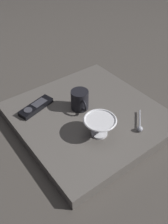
{
  "coord_description": "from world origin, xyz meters",
  "views": [
    {
      "loc": [
        -0.48,
        -0.61,
        0.72
      ],
      "look_at": [
        -0.03,
        -0.0,
        0.07
      ],
      "focal_mm": 39.06,
      "sensor_mm": 36.0,
      "label": 1
    }
  ],
  "objects_px": {
    "tv_remote_near": "(36,107)",
    "cereal_bowl": "(100,126)",
    "coffee_mug": "(80,100)",
    "teaspoon": "(140,126)"
  },
  "relations": [
    {
      "from": "cereal_bowl",
      "to": "coffee_mug",
      "type": "distance_m",
      "value": 0.17
    },
    {
      "from": "cereal_bowl",
      "to": "tv_remote_near",
      "type": "relative_size",
      "value": 0.75
    },
    {
      "from": "teaspoon",
      "to": "tv_remote_near",
      "type": "bearing_deg",
      "value": 126.88
    },
    {
      "from": "teaspoon",
      "to": "tv_remote_near",
      "type": "distance_m",
      "value": 0.44
    },
    {
      "from": "cereal_bowl",
      "to": "coffee_mug",
      "type": "xyz_separation_m",
      "value": [
        0.03,
        0.17,
        0.0
      ]
    },
    {
      "from": "teaspoon",
      "to": "coffee_mug",
      "type": "bearing_deg",
      "value": 114.48
    },
    {
      "from": "coffee_mug",
      "to": "teaspoon",
      "type": "relative_size",
      "value": 1.11
    },
    {
      "from": "tv_remote_near",
      "to": "cereal_bowl",
      "type": "bearing_deg",
      "value": -66.68
    },
    {
      "from": "cereal_bowl",
      "to": "coffee_mug",
      "type": "relative_size",
      "value": 1.19
    },
    {
      "from": "cereal_bowl",
      "to": "teaspoon",
      "type": "distance_m",
      "value": 0.16
    }
  ]
}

